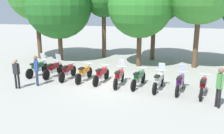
{
  "coord_description": "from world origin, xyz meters",
  "views": [
    {
      "loc": [
        3.46,
        -12.93,
        4.41
      ],
      "look_at": [
        0.0,
        0.5,
        0.9
      ],
      "focal_mm": 38.62,
      "sensor_mm": 36.0,
      "label": 1
    }
  ],
  "objects_px": {
    "motorcycle_0": "(38,68)",
    "motorcycle_7": "(159,80)",
    "motorcycle_6": "(139,78)",
    "motorcycle_9": "(203,86)",
    "motorcycle_3": "(84,73)",
    "motorcycle_4": "(101,74)",
    "motorcycle_1": "(53,69)",
    "motorcycle_5": "(119,76)",
    "tree_3": "(140,6)",
    "motorcycle_2": "(68,71)",
    "tree_1": "(58,6)",
    "person_0": "(36,68)",
    "person_2": "(16,72)",
    "person_1": "(220,84)",
    "motorcycle_8": "(180,82)"
  },
  "relations": [
    {
      "from": "motorcycle_0",
      "to": "motorcycle_7",
      "type": "height_order",
      "value": "same"
    },
    {
      "from": "motorcycle_3",
      "to": "motorcycle_9",
      "type": "distance_m",
      "value": 6.77
    },
    {
      "from": "motorcycle_1",
      "to": "tree_3",
      "type": "distance_m",
      "value": 7.53
    },
    {
      "from": "motorcycle_1",
      "to": "motorcycle_6",
      "type": "relative_size",
      "value": 1.01
    },
    {
      "from": "motorcycle_9",
      "to": "motorcycle_2",
      "type": "bearing_deg",
      "value": 94.41
    },
    {
      "from": "motorcycle_1",
      "to": "motorcycle_5",
      "type": "bearing_deg",
      "value": -92.29
    },
    {
      "from": "motorcycle_3",
      "to": "motorcycle_8",
      "type": "relative_size",
      "value": 1.01
    },
    {
      "from": "person_0",
      "to": "person_2",
      "type": "xyz_separation_m",
      "value": [
        -0.78,
        -0.73,
        -0.06
      ]
    },
    {
      "from": "motorcycle_7",
      "to": "motorcycle_4",
      "type": "bearing_deg",
      "value": 93.2
    },
    {
      "from": "motorcycle_0",
      "to": "motorcycle_6",
      "type": "bearing_deg",
      "value": -88.23
    },
    {
      "from": "motorcycle_9",
      "to": "motorcycle_8",
      "type": "bearing_deg",
      "value": 88.87
    },
    {
      "from": "motorcycle_0",
      "to": "tree_3",
      "type": "xyz_separation_m",
      "value": [
        6.02,
        4.19,
        3.93
      ]
    },
    {
      "from": "motorcycle_6",
      "to": "person_1",
      "type": "height_order",
      "value": "person_1"
    },
    {
      "from": "person_2",
      "to": "person_0",
      "type": "bearing_deg",
      "value": 123.78
    },
    {
      "from": "motorcycle_2",
      "to": "motorcycle_9",
      "type": "relative_size",
      "value": 1.01
    },
    {
      "from": "motorcycle_0",
      "to": "person_1",
      "type": "xyz_separation_m",
      "value": [
        10.56,
        -2.62,
        0.58
      ]
    },
    {
      "from": "motorcycle_3",
      "to": "person_1",
      "type": "distance_m",
      "value": 7.58
    },
    {
      "from": "person_2",
      "to": "tree_1",
      "type": "relative_size",
      "value": 0.23
    },
    {
      "from": "motorcycle_2",
      "to": "motorcycle_7",
      "type": "relative_size",
      "value": 1.01
    },
    {
      "from": "motorcycle_3",
      "to": "tree_1",
      "type": "distance_m",
      "value": 7.55
    },
    {
      "from": "person_1",
      "to": "tree_3",
      "type": "bearing_deg",
      "value": -87.7
    },
    {
      "from": "motorcycle_0",
      "to": "person_1",
      "type": "relative_size",
      "value": 1.19
    },
    {
      "from": "person_0",
      "to": "motorcycle_6",
      "type": "bearing_deg",
      "value": 149.14
    },
    {
      "from": "person_1",
      "to": "motorcycle_2",
      "type": "bearing_deg",
      "value": -47.48
    },
    {
      "from": "motorcycle_5",
      "to": "motorcycle_8",
      "type": "xyz_separation_m",
      "value": [
        3.36,
        -0.31,
        0.0
      ]
    },
    {
      "from": "motorcycle_2",
      "to": "motorcycle_8",
      "type": "relative_size",
      "value": 1.01
    },
    {
      "from": "motorcycle_0",
      "to": "tree_1",
      "type": "height_order",
      "value": "tree_1"
    },
    {
      "from": "motorcycle_8",
      "to": "person_0",
      "type": "xyz_separation_m",
      "value": [
        -7.86,
        -0.95,
        0.51
      ]
    },
    {
      "from": "motorcycle_0",
      "to": "motorcycle_3",
      "type": "height_order",
      "value": "motorcycle_0"
    },
    {
      "from": "motorcycle_6",
      "to": "tree_1",
      "type": "bearing_deg",
      "value": 65.53
    },
    {
      "from": "motorcycle_0",
      "to": "person_1",
      "type": "distance_m",
      "value": 10.9
    },
    {
      "from": "motorcycle_4",
      "to": "motorcycle_6",
      "type": "bearing_deg",
      "value": -87.81
    },
    {
      "from": "tree_3",
      "to": "motorcycle_2",
      "type": "bearing_deg",
      "value": -130.6
    },
    {
      "from": "motorcycle_4",
      "to": "motorcycle_5",
      "type": "relative_size",
      "value": 1.0
    },
    {
      "from": "motorcycle_0",
      "to": "tree_3",
      "type": "height_order",
      "value": "tree_3"
    },
    {
      "from": "motorcycle_3",
      "to": "motorcycle_4",
      "type": "height_order",
      "value": "same"
    },
    {
      "from": "motorcycle_6",
      "to": "motorcycle_9",
      "type": "bearing_deg",
      "value": -87.91
    },
    {
      "from": "motorcycle_9",
      "to": "person_2",
      "type": "distance_m",
      "value": 9.87
    },
    {
      "from": "motorcycle_3",
      "to": "motorcycle_4",
      "type": "relative_size",
      "value": 1.0
    },
    {
      "from": "tree_1",
      "to": "tree_3",
      "type": "height_order",
      "value": "tree_1"
    },
    {
      "from": "motorcycle_1",
      "to": "tree_1",
      "type": "bearing_deg",
      "value": 26.69
    },
    {
      "from": "person_0",
      "to": "motorcycle_1",
      "type": "bearing_deg",
      "value": -134.25
    },
    {
      "from": "person_1",
      "to": "motorcycle_1",
      "type": "bearing_deg",
      "value": -47.1
    },
    {
      "from": "motorcycle_4",
      "to": "motorcycle_5",
      "type": "bearing_deg",
      "value": -92.3
    },
    {
      "from": "motorcycle_3",
      "to": "tree_1",
      "type": "xyz_separation_m",
      "value": [
        -4.0,
        5.03,
        3.95
      ]
    },
    {
      "from": "motorcycle_7",
      "to": "person_2",
      "type": "distance_m",
      "value": 7.74
    },
    {
      "from": "motorcycle_5",
      "to": "motorcycle_9",
      "type": "height_order",
      "value": "motorcycle_5"
    },
    {
      "from": "person_1",
      "to": "tree_1",
      "type": "relative_size",
      "value": 0.26
    },
    {
      "from": "motorcycle_9",
      "to": "tree_3",
      "type": "distance_m",
      "value": 7.8
    },
    {
      "from": "motorcycle_9",
      "to": "motorcycle_0",
      "type": "bearing_deg",
      "value": 94.67
    }
  ]
}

